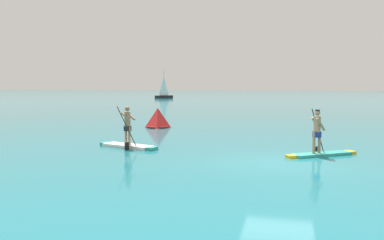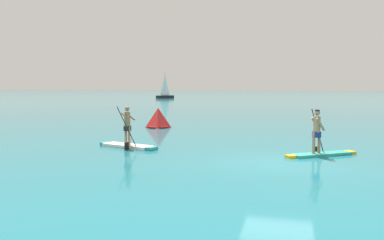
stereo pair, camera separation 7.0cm
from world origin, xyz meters
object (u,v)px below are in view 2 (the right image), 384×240
object	(u,v)px
paddleboarder_near_left	(128,140)
sailboat_left_horizon	(165,94)
paddleboarder_mid_center	(320,146)
race_marker_buoy	(158,119)

from	to	relation	value
paddleboarder_near_left	sailboat_left_horizon	distance (m)	69.96
paddleboarder_mid_center	paddleboarder_near_left	bearing A→B (deg)	145.00
race_marker_buoy	sailboat_left_horizon	bearing A→B (deg)	108.05
paddleboarder_mid_center	race_marker_buoy	bearing A→B (deg)	104.41
race_marker_buoy	paddleboarder_near_left	bearing A→B (deg)	-79.78
race_marker_buoy	sailboat_left_horizon	world-z (taller)	sailboat_left_horizon
paddleboarder_near_left	race_marker_buoy	distance (m)	8.34
paddleboarder_mid_center	race_marker_buoy	xyz separation A→B (m)	(-9.53, 8.25, 0.17)
paddleboarder_near_left	paddleboarder_mid_center	world-z (taller)	paddleboarder_near_left
paddleboarder_mid_center	sailboat_left_horizon	bearing A→B (deg)	78.47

